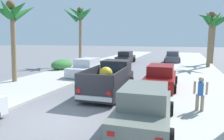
# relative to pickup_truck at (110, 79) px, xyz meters

# --- Properties ---
(ground_plane) EXTENTS (160.00, 160.00, 0.00)m
(ground_plane) POSITION_rel_pickup_truck_xyz_m (-0.43, -4.35, -0.79)
(ground_plane) COLOR slate
(sidewalk_left) EXTENTS (5.07, 60.00, 0.12)m
(sidewalk_left) POSITION_rel_pickup_truck_xyz_m (-5.72, 7.65, -0.73)
(sidewalk_left) COLOR #B2AFA8
(sidewalk_left) RESTS_ON ground
(sidewalk_right) EXTENTS (5.07, 60.00, 0.12)m
(sidewalk_right) POSITION_rel_pickup_truck_xyz_m (4.86, 7.65, -0.73)
(sidewalk_right) COLOR #B2AFA8
(sidewalk_right) RESTS_ON ground
(curb_left) EXTENTS (0.16, 60.00, 0.10)m
(curb_left) POSITION_rel_pickup_truck_xyz_m (-4.59, 7.65, -0.74)
(curb_left) COLOR silver
(curb_left) RESTS_ON ground
(curb_right) EXTENTS (0.16, 60.00, 0.10)m
(curb_right) POSITION_rel_pickup_truck_xyz_m (3.73, 7.65, -0.74)
(curb_right) COLOR silver
(curb_right) RESTS_ON ground
(pickup_truck) EXTENTS (2.45, 5.32, 1.80)m
(pickup_truck) POSITION_rel_pickup_truck_xyz_m (0.00, 0.00, 0.00)
(pickup_truck) COLOR #28282D
(pickup_truck) RESTS_ON ground
(car_left_near) EXTENTS (2.20, 4.34, 1.54)m
(car_left_near) POSITION_rel_pickup_truck_xyz_m (2.79, -4.10, -0.08)
(car_left_near) COLOR slate
(car_left_near) RESTS_ON ground
(car_right_near) EXTENTS (2.14, 4.31, 1.54)m
(car_right_near) POSITION_rel_pickup_truck_xyz_m (2.62, 17.47, -0.08)
(car_right_near) COLOR #474C56
(car_right_near) RESTS_ON ground
(car_right_mid) EXTENTS (2.08, 4.28, 1.54)m
(car_right_mid) POSITION_rel_pickup_truck_xyz_m (-3.67, 4.25, -0.08)
(car_right_mid) COLOR silver
(car_right_mid) RESTS_ON ground
(car_left_far) EXTENTS (2.06, 4.28, 1.54)m
(car_left_far) POSITION_rel_pickup_truck_xyz_m (2.71, 2.02, -0.08)
(car_left_far) COLOR maroon
(car_left_far) RESTS_ON ground
(car_right_far) EXTENTS (2.05, 4.27, 1.54)m
(car_right_far) POSITION_rel_pickup_truck_xyz_m (-3.30, 14.99, -0.08)
(car_right_far) COLOR black
(car_right_far) RESTS_ON ground
(palm_tree_right_fore) EXTENTS (3.71, 3.74, 6.93)m
(palm_tree_right_fore) POSITION_rel_pickup_truck_xyz_m (-7.80, 10.77, 5.01)
(palm_tree_right_fore) COLOR #846B4C
(palm_tree_right_fore) RESTS_ON ground
(palm_tree_left_mid) EXTENTS (3.64, 3.65, 6.07)m
(palm_tree_left_mid) POSITION_rel_pickup_truck_xyz_m (6.68, 13.30, 4.11)
(palm_tree_left_mid) COLOR #846B4C
(palm_tree_left_mid) RESTS_ON ground
(palm_tree_right_mid) EXTENTS (3.80, 3.42, 6.23)m
(palm_tree_right_mid) POSITION_rel_pickup_truck_xyz_m (7.51, 17.19, 4.17)
(palm_tree_right_mid) COLOR #846B4C
(palm_tree_right_mid) RESTS_ON ground
(palm_tree_left_back) EXTENTS (3.13, 3.57, 5.87)m
(palm_tree_left_back) POSITION_rel_pickup_truck_xyz_m (-7.51, 0.39, 4.00)
(palm_tree_left_back) COLOR #846B4C
(palm_tree_left_back) RESTS_ON ground
(hedge_bush) EXTENTS (1.80, 2.80, 1.10)m
(hedge_bush) POSITION_rel_pickup_truck_xyz_m (-7.75, 6.67, -0.24)
(hedge_bush) COLOR #387538
(hedge_bush) RESTS_ON ground
(pedestrian) EXTENTS (0.57, 0.39, 1.59)m
(pedestrian) POSITION_rel_pickup_truck_xyz_m (4.76, -1.93, 0.12)
(pedestrian) COLOR gray
(pedestrian) RESTS_ON ground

